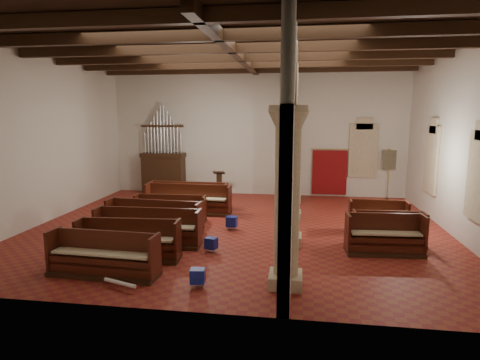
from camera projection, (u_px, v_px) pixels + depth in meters
The scene contains 31 objects.
floor at pixel (237, 228), 13.82m from camera, with size 14.00×14.00×0.00m, color maroon.
ceiling at pixel (237, 47), 12.84m from camera, with size 14.00×14.00×0.00m, color black.
wall_back at pixel (256, 133), 19.19m from camera, with size 14.00×0.02×6.00m, color silver.
wall_front at pixel (189, 162), 7.47m from camera, with size 14.00×0.02×6.00m, color silver.
wall_left at pixel (44, 139), 14.33m from camera, with size 0.02×12.00×6.00m, color silver.
wall_right at pixel (462, 143), 12.33m from camera, with size 0.02×12.00×6.00m, color silver.
ceiling_beams at pixel (237, 53), 12.87m from camera, with size 13.80×11.80×0.30m, color #321B0F, non-canonical shape.
arcade at pixel (292, 124), 12.98m from camera, with size 0.90×11.90×6.00m.
window_right_a at pixel (480, 176), 11.00m from camera, with size 0.03×1.00×2.20m, color #306C56.
window_right_b at pixel (433, 160), 14.91m from camera, with size 0.03×1.00×2.20m, color #306C56.
window_back at pixel (363, 151), 18.58m from camera, with size 1.00×0.03×2.20m, color #306C56.
pipe_organ at pixel (164, 166), 19.61m from camera, with size 2.10×0.85×4.40m.
lectern at pixel (219, 186), 18.73m from camera, with size 0.54×0.55×1.30m.
dossal_curtain at pixel (329, 172), 18.91m from camera, with size 1.80×0.07×2.17m.
processional_banner at pixel (388, 183), 18.07m from camera, with size 0.57×0.72×2.47m.
hymnal_box_a at pixel (198, 276), 9.08m from camera, with size 0.33×0.27×0.33m, color #162D9B.
hymnal_box_b at pixel (211, 243), 11.38m from camera, with size 0.32×0.26×0.32m, color navy.
hymnal_box_c at pixel (232, 222), 13.59m from camera, with size 0.35×0.29×0.35m, color navy.
tube_heater_a at pixel (120, 283), 8.95m from camera, with size 0.09×0.09×0.88m, color white.
tube_heater_b at pixel (128, 269), 9.73m from camera, with size 0.11×0.11×1.08m, color silver.
nave_pew_0 at pixel (103, 261), 9.70m from camera, with size 2.76×0.87×1.09m.
nave_pew_1 at pixel (129, 246), 10.80m from camera, with size 2.82×0.91×1.10m.
nave_pew_2 at pixel (148, 233), 11.96m from camera, with size 3.20×0.81×1.11m.
nave_pew_3 at pixel (154, 224), 12.99m from camera, with size 3.18×0.96×1.13m.
nave_pew_4 at pixel (165, 220), 13.59m from camera, with size 2.58×0.70×0.98m.
nave_pew_5 at pixel (170, 212), 14.68m from camera, with size 2.62×0.72×0.96m.
nave_pew_6 at pixel (188, 204), 15.78m from camera, with size 3.40×0.87×1.15m.
nave_pew_7 at pixel (188, 200), 16.56m from camera, with size 3.25×0.75×1.11m.
aisle_pew_0 at pixel (384, 241), 11.23m from camera, with size 2.16×0.88×1.13m.
aisle_pew_1 at pixel (389, 234), 11.96m from camera, with size 2.11×0.78×1.02m.
aisle_pew_2 at pixel (378, 222), 13.15m from camera, with size 1.87×0.78×1.09m.
Camera 1 is at (2.02, -13.21, 3.89)m, focal length 30.00 mm.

